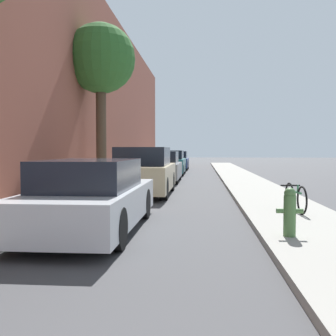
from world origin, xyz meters
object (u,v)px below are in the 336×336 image
object	(u,v)px
parked_car_champagne	(144,173)
street_tree_far	(101,61)
bicycle	(295,197)
parked_car_grey	(159,167)
parked_car_teal	(170,163)
fire_hydrant	(290,211)
parked_car_navy	(176,161)
parked_car_silver	(92,197)

from	to	relation	value
parked_car_champagne	street_tree_far	size ratio (longest dim) A/B	0.67
parked_car_champagne	bicycle	world-z (taller)	parked_car_champagne
parked_car_grey	street_tree_far	size ratio (longest dim) A/B	0.62
parked_car_teal	fire_hydrant	distance (m)	17.49
parked_car_champagne	fire_hydrant	distance (m)	7.33
parked_car_grey	street_tree_far	xyz separation A→B (m)	(-2.13, -2.09, 4.39)
parked_car_grey	parked_car_navy	world-z (taller)	parked_car_grey
parked_car_navy	street_tree_far	world-z (taller)	street_tree_far
parked_car_champagne	street_tree_far	world-z (taller)	street_tree_far
fire_hydrant	bicycle	bearing A→B (deg)	75.42
parked_car_navy	street_tree_far	bearing A→B (deg)	-99.62
street_tree_far	parked_car_navy	bearing A→B (deg)	80.38
parked_car_grey	fire_hydrant	xyz separation A→B (m)	(3.32, -11.84, -0.16)
parked_car_champagne	parked_car_grey	bearing A→B (deg)	90.84
parked_car_grey	parked_car_champagne	bearing A→B (deg)	-89.16
parked_car_navy	fire_hydrant	distance (m)	23.18
parked_car_champagne	parked_car_teal	xyz separation A→B (m)	(0.03, 10.62, -0.05)
parked_car_grey	street_tree_far	world-z (taller)	street_tree_far
parked_car_silver	street_tree_far	bearing A→B (deg)	103.10
fire_hydrant	street_tree_far	bearing A→B (deg)	119.21
parked_car_champagne	street_tree_far	distance (m)	5.81
parked_car_silver	street_tree_far	size ratio (longest dim) A/B	0.69
parked_car_teal	parked_car_silver	bearing A→B (deg)	-90.48
street_tree_far	fire_hydrant	size ratio (longest dim) A/B	8.42
parked_car_navy	fire_hydrant	bearing A→B (deg)	-82.04
parked_car_teal	parked_car_navy	distance (m)	5.76
parked_car_champagne	parked_car_navy	world-z (taller)	parked_car_champagne
parked_car_navy	bicycle	xyz separation A→B (m)	(3.89, -20.35, -0.22)
parked_car_silver	bicycle	distance (m)	4.45
bicycle	street_tree_far	bearing A→B (deg)	125.68
parked_car_grey	bicycle	xyz separation A→B (m)	(3.99, -9.23, -0.24)
street_tree_far	fire_hydrant	bearing A→B (deg)	-60.79
parked_car_teal	bicycle	xyz separation A→B (m)	(3.88, -14.59, -0.25)
parked_car_champagne	street_tree_far	bearing A→B (deg)	124.83
street_tree_far	parked_car_champagne	bearing A→B (deg)	-55.17
bicycle	parked_car_silver	bearing A→B (deg)	-159.53
parked_car_champagne	fire_hydrant	bearing A→B (deg)	-63.76
street_tree_far	bicycle	world-z (taller)	street_tree_far
parked_car_silver	parked_car_grey	xyz separation A→B (m)	(0.03, 11.14, 0.05)
fire_hydrant	bicycle	size ratio (longest dim) A/B	0.52
parked_car_silver	parked_car_teal	distance (m)	16.50
parked_car_silver	fire_hydrant	size ratio (longest dim) A/B	5.84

